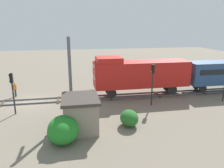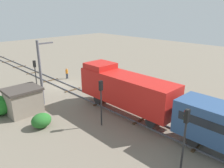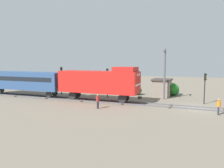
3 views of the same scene
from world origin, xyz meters
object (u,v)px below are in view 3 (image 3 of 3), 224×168
traffic_signal_near (205,83)px  catenary_mast (164,73)px  traffic_signal_mid (107,78)px  worker_by_signal (98,100)px  relay_hut (162,88)px  worker_near_track (219,105)px  passenger_car_leading (23,80)px  traffic_signal_far (61,76)px  locomotive (100,81)px

traffic_signal_near → catenary_mast: bearing=72.0°
traffic_signal_near → traffic_signal_mid: bearing=89.2°
traffic_signal_near → traffic_signal_mid: traffic_signal_mid is taller
traffic_signal_near → worker_by_signal: size_ratio=2.33×
worker_by_signal → relay_hut: 12.98m
worker_near_track → traffic_signal_mid: bearing=151.4°
traffic_signal_near → relay_hut: (4.30, 6.03, -1.37)m
passenger_car_leading → relay_hut: (7.50, -20.59, -1.13)m
traffic_signal_far → worker_near_track: 23.96m
traffic_signal_mid → catenary_mast: catenary_mast is taller
traffic_signal_mid → traffic_signal_far: size_ratio=0.97×
relay_hut → passenger_car_leading: bearing=110.0°
traffic_signal_far → worker_by_signal: bearing=-127.2°
locomotive → traffic_signal_near: bearing=-76.5°
traffic_signal_far → catenary_mast: size_ratio=0.62×
passenger_car_leading → worker_by_signal: (-4.20, -15.00, -1.53)m
traffic_signal_near → relay_hut: bearing=54.5°
traffic_signal_near → traffic_signal_mid: (0.20, 13.58, 0.27)m
passenger_car_leading → traffic_signal_far: 5.98m
traffic_signal_far → catenary_mast: 16.62m
traffic_signal_mid → worker_near_track: 16.02m
worker_by_signal → catenary_mast: 11.46m
worker_near_track → relay_hut: 12.27m
traffic_signal_near → locomotive: bearing=103.5°
locomotive → relay_hut: 10.53m
locomotive → passenger_car_leading: size_ratio=0.83×
traffic_signal_near → relay_hut: size_ratio=1.13×
passenger_car_leading → catenary_mast: size_ratio=1.92×
locomotive → worker_near_track: 14.81m
traffic_signal_near → worker_near_track: bearing=-167.8°
traffic_signal_near → traffic_signal_mid: size_ratio=0.90×
passenger_car_leading → relay_hut: 21.95m
traffic_signal_near → passenger_car_leading: bearing=96.9°
worker_near_track → passenger_car_leading: bearing=167.9°
worker_near_track → worker_by_signal: 12.97m
locomotive → worker_near_track: (-2.40, -14.50, -1.78)m
passenger_car_leading → traffic_signal_mid: traffic_signal_mid is taller
locomotive → relay_hut: locomotive is taller
worker_by_signal → locomotive: bearing=177.6°
locomotive → traffic_signal_far: locomotive is taller
traffic_signal_mid → traffic_signal_near: bearing=-90.8°
traffic_signal_far → worker_by_signal: 13.06m
catenary_mast → locomotive: bearing=121.8°
passenger_car_leading → worker_near_track: size_ratio=8.24×
locomotive → catenary_mast: bearing=-58.2°
traffic_signal_mid → worker_by_signal: size_ratio=2.58×
passenger_car_leading → traffic_signal_far: (3.60, -4.74, 0.61)m
traffic_signal_near → traffic_signal_far: 21.90m
passenger_car_leading → traffic_signal_far: size_ratio=3.09×
locomotive → worker_near_track: size_ratio=6.82×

